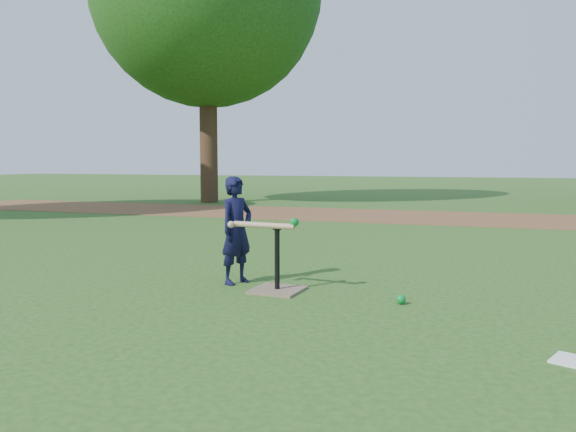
% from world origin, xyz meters
% --- Properties ---
extents(ground, '(80.00, 80.00, 0.00)m').
position_xyz_m(ground, '(0.00, 0.00, 0.00)').
color(ground, '#285116').
rests_on(ground, ground).
extents(dirt_strip, '(24.00, 3.00, 0.01)m').
position_xyz_m(dirt_strip, '(0.00, 7.50, 0.01)').
color(dirt_strip, brown).
rests_on(dirt_strip, ground).
extents(child, '(0.36, 0.44, 1.02)m').
position_xyz_m(child, '(-0.86, 0.39, 0.51)').
color(child, black).
rests_on(child, ground).
extents(wiffle_ball_ground, '(0.08, 0.08, 0.08)m').
position_xyz_m(wiffle_ball_ground, '(0.73, 0.09, 0.04)').
color(wiffle_ball_ground, '#0B802E').
rests_on(wiffle_ball_ground, ground).
extents(batting_tee, '(0.46, 0.46, 0.61)m').
position_xyz_m(batting_tee, '(-0.38, 0.20, 0.11)').
color(batting_tee, '#816851').
rests_on(batting_tee, ground).
extents(swing_action, '(0.66, 0.13, 0.11)m').
position_xyz_m(swing_action, '(-0.48, 0.17, 0.60)').
color(swing_action, tan).
rests_on(swing_action, ground).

